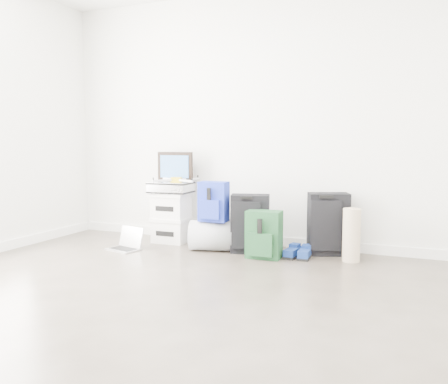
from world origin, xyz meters
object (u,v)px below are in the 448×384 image
at_px(duffel_bag, 215,236).
at_px(laptop, 127,244).
at_px(large_suitcase, 250,224).
at_px(boxes_stack, 171,218).
at_px(briefcase, 171,187).
at_px(carry_on, 328,224).

bearing_deg(duffel_bag, laptop, -175.28).
distance_m(duffel_bag, large_suitcase, 0.39).
height_order(large_suitcase, laptop, large_suitcase).
relative_size(boxes_stack, laptop, 1.49).
height_order(boxes_stack, laptop, boxes_stack).
bearing_deg(duffel_bag, large_suitcase, -5.75).
distance_m(boxes_stack, briefcase, 0.34).
xyz_separation_m(briefcase, large_suitcase, (0.98, -0.13, -0.32)).
xyz_separation_m(boxes_stack, briefcase, (0.00, 0.00, 0.34)).
height_order(boxes_stack, large_suitcase, large_suitcase).
xyz_separation_m(duffel_bag, laptop, (-0.86, -0.31, -0.10)).
bearing_deg(laptop, carry_on, 30.95).
relative_size(boxes_stack, carry_on, 0.90).
xyz_separation_m(boxes_stack, duffel_bag, (0.61, -0.19, -0.12)).
xyz_separation_m(duffel_bag, large_suitcase, (0.36, 0.06, 0.14)).
bearing_deg(large_suitcase, duffel_bag, 173.68).
bearing_deg(large_suitcase, carry_on, 0.87).
distance_m(briefcase, duffel_bag, 0.79).
bearing_deg(laptop, boxes_stack, 77.65).
xyz_separation_m(large_suitcase, laptop, (-1.23, -0.37, -0.24)).
bearing_deg(laptop, duffel_bag, 34.05).
bearing_deg(duffel_bag, boxes_stack, 147.64).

